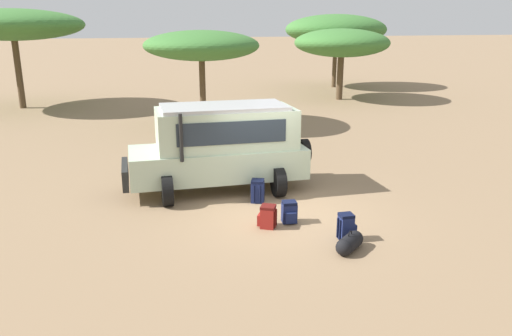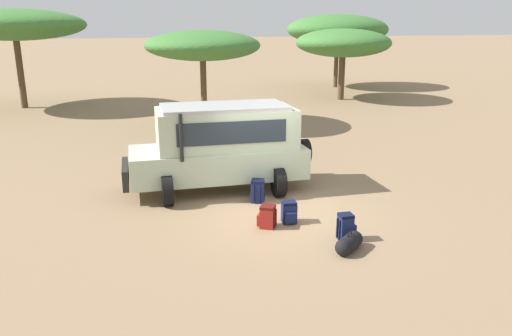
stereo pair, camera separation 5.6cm
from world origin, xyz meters
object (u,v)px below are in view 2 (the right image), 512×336
Objects in this scene: backpack_beside_front_wheel at (267,217)px; safari_vehicle at (221,145)px; backpack_cluster_center at (289,212)px; acacia_tree_left_mid at (14,25)px; acacia_tree_right_mid at (343,43)px; backpack_near_rear_wheel at (258,191)px; backpack_outermost at (346,227)px; duffel_bag_low_black_case at (349,243)px; acacia_tree_far_right at (338,30)px; acacia_tree_centre_back at (202,46)px.

safari_vehicle is at bearing 96.60° from backpack_beside_front_wheel.
acacia_tree_left_mid reaches higher than backpack_cluster_center.
acacia_tree_right_mid reaches higher than safari_vehicle.
backpack_near_rear_wheel reaches higher than backpack_outermost.
acacia_tree_left_mid is 18.74m from acacia_tree_right_mid.
duffel_bag_low_black_case is 24.25m from acacia_tree_left_mid.
backpack_near_rear_wheel is at bearing 105.17° from duffel_bag_low_black_case.
backpack_outermost is at bearing -67.11° from acacia_tree_left_mid.
acacia_tree_right_mid is 0.80× the size of acacia_tree_far_right.
backpack_cluster_center is (0.59, 0.12, -0.00)m from backpack_beside_front_wheel.
acacia_tree_left_mid is at bearing 112.20° from backpack_cluster_center.
acacia_tree_left_mid is (-8.27, 20.28, 4.27)m from backpack_cluster_center.
duffel_bag_low_black_case is 0.10× the size of acacia_tree_left_mid.
safari_vehicle is at bearing 107.90° from backpack_cluster_center.
backpack_near_rear_wheel is 3.57m from duffel_bag_low_black_case.
safari_vehicle reaches higher than backpack_near_rear_wheel.
backpack_beside_front_wheel is 0.10× the size of acacia_tree_centre_back.
acacia_tree_left_mid is 11.92m from acacia_tree_centre_back.
acacia_tree_left_mid reaches higher than backpack_near_rear_wheel.
acacia_tree_right_mid is at bearing 58.89° from backpack_beside_front_wheel.
backpack_near_rear_wheel is at bearing 79.98° from backpack_beside_front_wheel.
safari_vehicle is at bearing -67.10° from acacia_tree_left_mid.
backpack_cluster_center reaches higher than duffel_bag_low_black_case.
safari_vehicle is at bearing 116.23° from backpack_near_rear_wheel.
backpack_beside_front_wheel reaches higher than backpack_cluster_center.
acacia_tree_left_mid is at bearing 113.14° from backpack_near_rear_wheel.
acacia_tree_right_mid reaches higher than backpack_near_rear_wheel.
backpack_cluster_center is 22.32m from acacia_tree_left_mid.
safari_vehicle is 10.09× the size of backpack_beside_front_wheel.
backpack_cluster_center is 0.09× the size of acacia_tree_right_mid.
backpack_outermost is 0.59m from duffel_bag_low_black_case.
duffel_bag_low_black_case is 0.13× the size of acacia_tree_right_mid.
acacia_tree_left_mid is 1.04× the size of acacia_tree_far_right.
backpack_near_rear_wheel is 20.75m from acacia_tree_left_mid.
acacia_tree_far_right reaches higher than acacia_tree_right_mid.
acacia_tree_left_mid is 21.32m from acacia_tree_far_right.
backpack_cluster_center is 20.89m from acacia_tree_right_mid.
acacia_tree_centre_back is at bearing -136.82° from acacia_tree_far_right.
backpack_beside_front_wheel is 0.09× the size of acacia_tree_right_mid.
backpack_near_rear_wheel is (0.30, 1.72, 0.04)m from backpack_beside_front_wheel.
acacia_tree_far_right reaches higher than backpack_near_rear_wheel.
backpack_outermost is 21.63m from acacia_tree_right_mid.
backpack_outermost is 0.77× the size of duffel_bag_low_black_case.
backpack_outermost is 0.10× the size of acacia_tree_right_mid.
safari_vehicle is 0.69× the size of acacia_tree_left_mid.
backpack_near_rear_wheel is (-0.29, 1.60, 0.05)m from backpack_cluster_center.
backpack_beside_front_wheel is 22.21m from acacia_tree_left_mid.
acacia_tree_centre_back is at bearing 87.96° from backpack_cluster_center.
acacia_tree_centre_back is 16.91m from acacia_tree_far_right.
backpack_cluster_center is at bearing -118.24° from acacia_tree_far_right.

